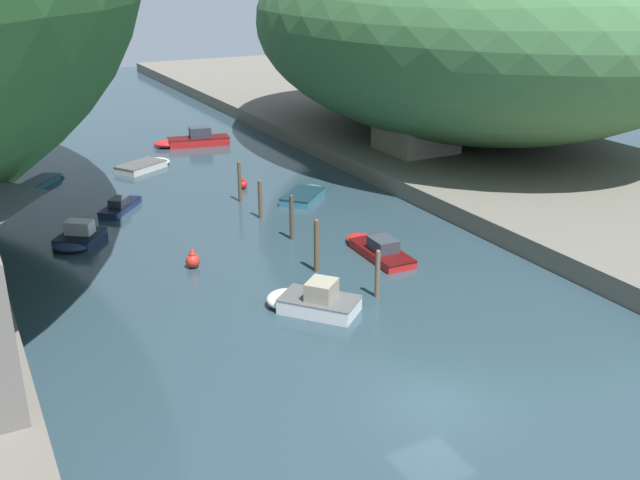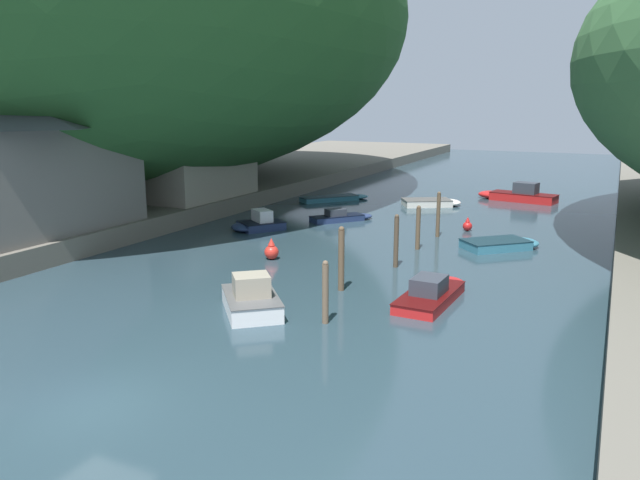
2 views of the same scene
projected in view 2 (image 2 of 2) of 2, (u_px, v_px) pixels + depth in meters
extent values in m
plane|color=#283D47|center=(416.00, 220.00, 43.34)|extent=(130.00, 130.00, 0.00)
cube|color=#666056|center=(149.00, 191.00, 53.16)|extent=(22.00, 120.00, 1.19)
ellipsoid|color=#285628|center=(121.00, 10.00, 49.84)|extent=(43.72, 61.21, 27.98)
cube|color=gray|center=(186.00, 170.00, 45.82)|extent=(6.72, 9.12, 3.90)
pyramid|color=#4C4C51|center=(184.00, 131.00, 45.21)|extent=(7.26, 9.85, 1.71)
cube|color=navy|center=(261.00, 226.00, 40.25)|extent=(3.25, 3.36, 0.48)
ellipsoid|color=navy|center=(242.00, 227.00, 39.65)|extent=(2.40, 2.24, 0.48)
cube|color=black|center=(261.00, 222.00, 40.20)|extent=(3.32, 3.43, 0.03)
cube|color=silver|center=(262.00, 216.00, 40.15)|extent=(1.74, 1.61, 0.79)
cube|color=red|center=(430.00, 298.00, 25.62)|extent=(1.90, 4.47, 0.43)
ellipsoid|color=red|center=(445.00, 284.00, 27.51)|extent=(1.72, 2.27, 0.43)
cube|color=#450A0A|center=(430.00, 292.00, 25.57)|extent=(1.94, 4.56, 0.03)
cube|color=#333842|center=(429.00, 285.00, 25.37)|extent=(1.27, 1.59, 0.71)
cube|color=silver|center=(427.00, 203.00, 49.18)|extent=(4.19, 3.66, 0.50)
ellipsoid|color=silver|center=(449.00, 202.00, 49.34)|extent=(2.58, 2.65, 0.50)
cube|color=#504E4A|center=(427.00, 199.00, 49.12)|extent=(4.27, 3.74, 0.03)
cube|color=teal|center=(496.00, 245.00, 34.90)|extent=(3.93, 3.86, 0.49)
ellipsoid|color=teal|center=(522.00, 243.00, 35.41)|extent=(2.58, 2.58, 0.49)
cube|color=#132A33|center=(496.00, 240.00, 34.84)|extent=(4.01, 3.93, 0.03)
cube|color=teal|center=(329.00, 199.00, 51.59)|extent=(4.18, 4.69, 0.38)
ellipsoid|color=teal|center=(355.00, 197.00, 52.61)|extent=(2.61, 2.76, 0.38)
cube|color=#132A33|center=(329.00, 196.00, 51.54)|extent=(4.26, 4.79, 0.03)
cube|color=red|center=(523.00, 198.00, 51.32)|extent=(5.43, 2.86, 0.65)
ellipsoid|color=red|center=(493.00, 195.00, 52.83)|extent=(2.88, 2.26, 0.65)
cube|color=#450A0A|center=(524.00, 193.00, 51.24)|extent=(5.54, 2.91, 0.03)
cube|color=#333842|center=(526.00, 188.00, 51.05)|extent=(2.03, 1.65, 0.94)
cube|color=navy|center=(337.00, 219.00, 42.87)|extent=(3.27, 3.67, 0.39)
ellipsoid|color=navy|center=(360.00, 216.00, 43.66)|extent=(2.09, 2.19, 0.39)
cube|color=black|center=(337.00, 216.00, 42.83)|extent=(3.33, 3.74, 0.03)
cube|color=#333842|center=(336.00, 212.00, 42.72)|extent=(1.49, 1.56, 0.50)
cube|color=white|center=(251.00, 304.00, 24.48)|extent=(3.71, 3.90, 0.68)
ellipsoid|color=white|center=(245.00, 291.00, 26.11)|extent=(2.53, 2.51, 0.68)
cube|color=#525252|center=(251.00, 295.00, 24.41)|extent=(3.79, 3.97, 0.03)
cube|color=#9E937F|center=(251.00, 286.00, 24.21)|extent=(1.82, 1.80, 0.87)
cylinder|color=brown|center=(325.00, 294.00, 23.06)|extent=(0.24, 0.24, 2.27)
sphere|color=brown|center=(325.00, 263.00, 22.80)|extent=(0.22, 0.22, 0.22)
cylinder|color=brown|center=(341.00, 261.00, 27.05)|extent=(0.27, 0.27, 2.69)
sphere|color=brown|center=(342.00, 229.00, 26.74)|extent=(0.24, 0.24, 0.24)
cylinder|color=#4C3D2D|center=(396.00, 242.00, 30.88)|extent=(0.24, 0.24, 2.53)
sphere|color=#4C3D2D|center=(397.00, 216.00, 30.59)|extent=(0.22, 0.22, 0.22)
cylinder|color=brown|center=(418.00, 229.00, 34.63)|extent=(0.25, 0.25, 2.32)
sphere|color=brown|center=(419.00, 207.00, 34.36)|extent=(0.23, 0.23, 0.23)
cylinder|color=brown|center=(438.00, 216.00, 37.80)|extent=(0.23, 0.23, 2.63)
sphere|color=brown|center=(439.00, 193.00, 37.50)|extent=(0.21, 0.21, 0.21)
sphere|color=red|center=(272.00, 252.00, 32.62)|extent=(0.75, 0.75, 0.75)
cone|color=red|center=(271.00, 242.00, 32.50)|extent=(0.37, 0.37, 0.37)
sphere|color=red|center=(467.00, 226.00, 39.75)|extent=(0.60, 0.60, 0.60)
cone|color=red|center=(468.00, 219.00, 39.65)|extent=(0.30, 0.30, 0.30)
cylinder|color=#282D3D|center=(61.00, 222.00, 34.08)|extent=(0.13, 0.13, 0.85)
cylinder|color=#282D3D|center=(63.00, 222.00, 34.25)|extent=(0.13, 0.13, 0.85)
cube|color=#B2231E|center=(61.00, 209.00, 34.00)|extent=(0.24, 0.39, 0.62)
sphere|color=tan|center=(60.00, 201.00, 33.91)|extent=(0.22, 0.22, 0.22)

